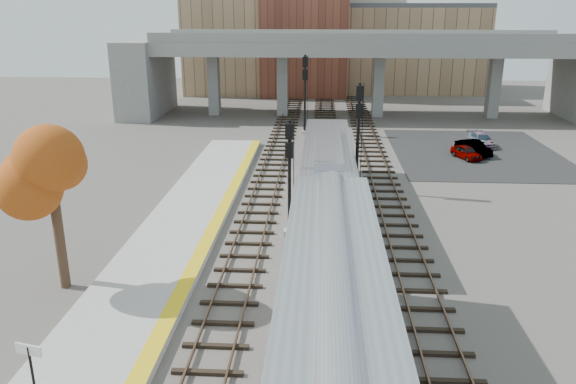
% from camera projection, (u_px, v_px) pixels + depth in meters
% --- Properties ---
extents(ground, '(160.00, 160.00, 0.00)m').
position_uv_depth(ground, '(304.00, 315.00, 23.02)').
color(ground, '#47423D').
rests_on(ground, ground).
extents(platform, '(4.50, 60.00, 0.35)m').
position_uv_depth(platform, '(131.00, 306.00, 23.37)').
color(platform, '#9E9E99').
rests_on(platform, ground).
extents(yellow_strip, '(0.70, 60.00, 0.01)m').
position_uv_depth(yellow_strip, '(175.00, 303.00, 23.21)').
color(yellow_strip, yellow).
rests_on(yellow_strip, platform).
extents(tracks, '(10.70, 95.00, 0.25)m').
position_uv_depth(tracks, '(326.00, 210.00, 34.79)').
color(tracks, black).
rests_on(tracks, ground).
extents(overpass, '(54.00, 12.00, 9.50)m').
position_uv_depth(overpass, '(361.00, 65.00, 63.59)').
color(overpass, slate).
rests_on(overpass, ground).
extents(buildings_far, '(43.00, 21.00, 20.60)m').
position_uv_depth(buildings_far, '(328.00, 37.00, 83.60)').
color(buildings_far, tan).
rests_on(buildings_far, ground).
extents(parking_lot, '(14.00, 18.00, 0.04)m').
position_uv_depth(parking_lot, '(475.00, 152.00, 48.76)').
color(parking_lot, black).
rests_on(parking_lot, ground).
extents(locomotive, '(3.02, 19.05, 4.10)m').
position_uv_depth(locomotive, '(328.00, 176.00, 34.00)').
color(locomotive, '#A8AAB2').
rests_on(locomotive, ground).
extents(signal_mast_near, '(0.60, 0.64, 6.44)m').
position_uv_depth(signal_mast_near, '(289.00, 182.00, 30.11)').
color(signal_mast_near, '#9E9E99').
rests_on(signal_mast_near, ground).
extents(signal_mast_mid, '(0.60, 0.64, 7.38)m').
position_uv_depth(signal_mast_mid, '(358.00, 139.00, 37.24)').
color(signal_mast_mid, '#9E9E99').
rests_on(signal_mast_mid, ground).
extents(signal_mast_far, '(0.60, 0.64, 7.71)m').
position_uv_depth(signal_mast_far, '(305.00, 94.00, 54.93)').
color(signal_mast_far, '#9E9E99').
rests_on(signal_mast_far, ground).
extents(station_sign, '(0.89, 0.26, 2.27)m').
position_uv_depth(station_sign, '(31.00, 364.00, 16.59)').
color(station_sign, black).
rests_on(station_sign, platform).
extents(tree, '(3.60, 3.60, 7.36)m').
position_uv_depth(tree, '(50.00, 171.00, 23.65)').
color(tree, '#382619').
rests_on(tree, ground).
extents(car_a, '(2.35, 3.42, 1.08)m').
position_uv_depth(car_a, '(466.00, 152.00, 46.54)').
color(car_a, '#99999E').
rests_on(car_a, parking_lot).
extents(car_b, '(2.61, 3.97, 1.24)m').
position_uv_depth(car_b, '(473.00, 148.00, 47.68)').
color(car_b, '#99999E').
rests_on(car_b, parking_lot).
extents(car_c, '(2.04, 4.03, 1.12)m').
position_uv_depth(car_c, '(481.00, 140.00, 50.82)').
color(car_c, '#99999E').
rests_on(car_c, parking_lot).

